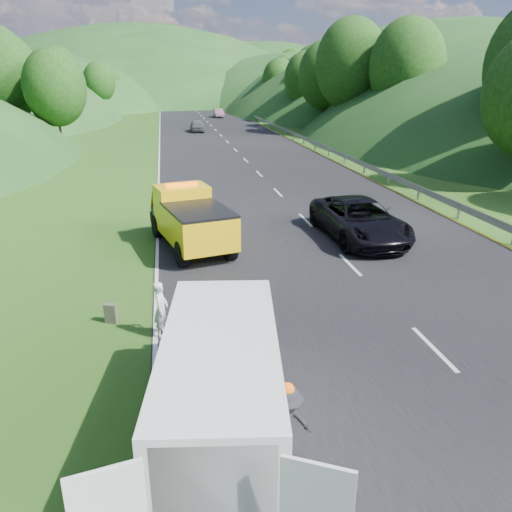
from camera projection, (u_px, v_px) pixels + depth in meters
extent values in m
plane|color=#38661E|center=(298.00, 323.00, 13.88)|extent=(320.00, 320.00, 0.00)
cube|color=black|center=(227.00, 142.00, 51.38)|extent=(14.00, 200.00, 0.02)
cube|color=gray|center=(272.00, 129.00, 64.16)|extent=(0.06, 140.00, 1.52)
cylinder|color=black|center=(158.00, 226.00, 21.08)|extent=(0.55, 1.01, 0.95)
cylinder|color=black|center=(199.00, 221.00, 21.76)|extent=(0.55, 1.01, 0.95)
cylinder|color=black|center=(182.00, 254.00, 17.79)|extent=(0.55, 1.01, 0.95)
cylinder|color=black|center=(230.00, 247.00, 18.47)|extent=(0.55, 1.01, 0.95)
cube|color=yellow|center=(183.00, 208.00, 20.41)|extent=(2.35, 1.96, 1.81)
cube|color=yellow|center=(199.00, 227.00, 18.64)|extent=(2.80, 3.65, 1.24)
cube|color=black|center=(198.00, 210.00, 18.41)|extent=(2.80, 3.65, 0.10)
cube|color=black|center=(176.00, 213.00, 21.58)|extent=(2.12, 1.56, 0.67)
cube|color=black|center=(173.00, 214.00, 22.13)|extent=(1.99, 0.65, 0.48)
cube|color=yellow|center=(173.00, 198.00, 21.65)|extent=(2.03, 1.18, 1.04)
cube|color=orange|center=(181.00, 185.00, 20.08)|extent=(1.36, 0.54, 0.15)
cube|color=black|center=(178.00, 196.00, 20.87)|extent=(1.78, 0.50, 0.86)
cylinder|color=black|center=(184.00, 373.00, 10.85)|extent=(0.40, 0.82, 0.78)
cylinder|color=black|center=(265.00, 371.00, 10.90)|extent=(0.40, 0.82, 0.78)
cylinder|color=black|center=(162.00, 493.00, 7.73)|extent=(0.40, 0.82, 0.78)
cylinder|color=black|center=(275.00, 490.00, 7.78)|extent=(0.40, 0.82, 0.78)
cube|color=silver|center=(221.00, 382.00, 8.91)|extent=(2.71, 5.31, 1.81)
cube|color=silver|center=(225.00, 330.00, 11.56)|extent=(2.06, 1.15, 0.98)
cube|color=black|center=(224.00, 303.00, 11.11)|extent=(1.84, 0.59, 0.81)
cube|color=black|center=(215.00, 492.00, 6.57)|extent=(1.66, 0.33, 1.56)
imported|color=silver|center=(163.00, 335.00, 13.19)|extent=(0.52, 0.63, 1.51)
imported|color=tan|center=(202.00, 361.00, 12.03)|extent=(0.58, 0.49, 1.05)
imported|color=black|center=(285.00, 467.00, 8.75)|extent=(1.21, 1.00, 1.62)
cube|color=#4E4D3A|center=(111.00, 313.00, 13.81)|extent=(0.39, 0.30, 0.55)
cylinder|color=black|center=(325.00, 501.00, 8.07)|extent=(0.59, 0.59, 0.20)
imported|color=black|center=(358.00, 239.00, 21.03)|extent=(2.94, 5.99, 1.64)
imported|color=#49494D|center=(197.00, 132.00, 60.51)|extent=(1.62, 4.03, 1.37)
imported|color=#83576C|center=(219.00, 117.00, 81.38)|extent=(1.42, 4.08, 1.34)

